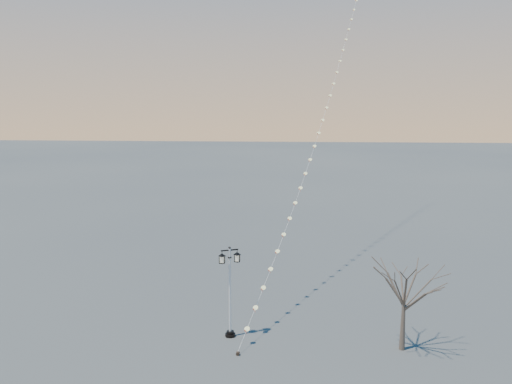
# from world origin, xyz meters

# --- Properties ---
(ground) EXTENTS (300.00, 300.00, 0.00)m
(ground) POSITION_xyz_m (0.00, 0.00, 0.00)
(ground) COLOR #464747
(ground) RESTS_ON ground
(street_lamp) EXTENTS (1.17, 0.75, 4.87)m
(street_lamp) POSITION_xyz_m (-0.14, 3.03, 2.69)
(street_lamp) COLOR black
(street_lamp) RESTS_ON ground
(bare_tree) EXTENTS (2.71, 2.71, 4.50)m
(bare_tree) POSITION_xyz_m (8.58, 2.17, 3.12)
(bare_tree) COLOR #4E4035
(bare_tree) RESTS_ON ground
(kite_train) EXTENTS (10.20, 36.98, 26.74)m
(kite_train) POSITION_xyz_m (5.31, 19.10, 13.25)
(kite_train) COLOR black
(kite_train) RESTS_ON ground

